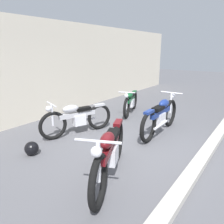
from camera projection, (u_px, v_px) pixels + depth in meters
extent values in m
plane|color=#56565B|center=(135.00, 146.00, 5.05)|extent=(40.00, 40.00, 0.00)
cube|color=beige|center=(33.00, 71.00, 6.64)|extent=(18.00, 0.30, 3.03)
cube|color=#B7B2A8|center=(200.00, 162.00, 4.24)|extent=(18.00, 0.24, 0.12)
sphere|color=black|center=(32.00, 148.00, 4.62)|extent=(0.29, 0.29, 0.29)
torus|color=black|center=(127.00, 108.00, 7.04)|extent=(0.66, 0.29, 0.67)
torus|color=black|center=(134.00, 100.00, 8.19)|extent=(0.66, 0.29, 0.67)
cube|color=silver|center=(131.00, 103.00, 7.65)|extent=(0.34, 0.27, 0.26)
cube|color=#145128|center=(131.00, 99.00, 7.57)|extent=(0.93, 0.39, 0.11)
ellipsoid|color=#145128|center=(130.00, 95.00, 7.37)|extent=(0.44, 0.30, 0.18)
cube|color=black|center=(132.00, 95.00, 7.69)|extent=(0.40, 0.27, 0.07)
cube|color=#145128|center=(135.00, 92.00, 8.11)|extent=(0.31, 0.20, 0.06)
cylinder|color=silver|center=(127.00, 100.00, 6.98)|extent=(0.05, 0.05, 0.51)
cylinder|color=silver|center=(127.00, 92.00, 6.91)|extent=(0.20, 0.52, 0.03)
sphere|color=silver|center=(126.00, 96.00, 6.86)|extent=(0.13, 0.13, 0.13)
cylinder|color=silver|center=(129.00, 103.00, 7.87)|extent=(0.63, 0.26, 0.06)
torus|color=black|center=(99.00, 182.00, 3.02)|extent=(0.76, 0.41, 0.79)
torus|color=black|center=(118.00, 140.00, 4.40)|extent=(0.76, 0.41, 0.79)
cube|color=silver|center=(111.00, 155.00, 3.76)|extent=(0.40, 0.34, 0.30)
cube|color=#590F14|center=(110.00, 146.00, 3.66)|extent=(1.06, 0.54, 0.13)
ellipsoid|color=#590F14|center=(107.00, 140.00, 3.42)|extent=(0.52, 0.39, 0.22)
cube|color=black|center=(112.00, 134.00, 3.80)|extent=(0.47, 0.35, 0.09)
cube|color=#590F14|center=(118.00, 123.00, 4.30)|extent=(0.37, 0.26, 0.06)
cylinder|color=silver|center=(98.00, 162.00, 2.94)|extent=(0.06, 0.06, 0.59)
cylinder|color=silver|center=(98.00, 141.00, 2.86)|extent=(0.29, 0.59, 0.04)
sphere|color=silver|center=(96.00, 152.00, 2.81)|extent=(0.15, 0.15, 0.15)
cylinder|color=silver|center=(106.00, 152.00, 4.00)|extent=(0.72, 0.36, 0.06)
torus|color=black|center=(170.00, 113.00, 6.33)|extent=(0.78, 0.11, 0.78)
torus|color=black|center=(148.00, 127.00, 5.19)|extent=(0.78, 0.11, 0.78)
cube|color=silver|center=(160.00, 119.00, 5.71)|extent=(0.34, 0.22, 0.30)
cube|color=navy|center=(161.00, 112.00, 5.70)|extent=(1.09, 0.13, 0.13)
ellipsoid|color=navy|center=(164.00, 103.00, 5.80)|extent=(0.47, 0.22, 0.21)
cube|color=black|center=(158.00, 108.00, 5.52)|extent=(0.43, 0.20, 0.08)
cube|color=navy|center=(149.00, 112.00, 5.09)|extent=(0.34, 0.13, 0.06)
cylinder|color=silver|center=(171.00, 103.00, 6.25)|extent=(0.06, 0.06, 0.58)
cylinder|color=silver|center=(172.00, 93.00, 6.17)|extent=(0.05, 0.62, 0.04)
sphere|color=silver|center=(172.00, 96.00, 6.26)|extent=(0.15, 0.15, 0.15)
cylinder|color=silver|center=(161.00, 125.00, 5.49)|extent=(0.74, 0.08, 0.06)
torus|color=black|center=(53.00, 126.00, 5.36)|extent=(0.70, 0.32, 0.71)
torus|color=black|center=(99.00, 117.00, 6.08)|extent=(0.70, 0.32, 0.71)
cube|color=silver|center=(79.00, 120.00, 5.74)|extent=(0.36, 0.29, 0.27)
cube|color=#ADADB2|center=(77.00, 114.00, 5.67)|extent=(0.97, 0.43, 0.12)
ellipsoid|color=#ADADB2|center=(71.00, 109.00, 5.53)|extent=(0.47, 0.33, 0.19)
cube|color=black|center=(83.00, 109.00, 5.73)|extent=(0.43, 0.30, 0.08)
cube|color=#ADADB2|center=(99.00, 105.00, 5.99)|extent=(0.33, 0.21, 0.06)
cylinder|color=silver|center=(52.00, 115.00, 5.29)|extent=(0.05, 0.05, 0.53)
cylinder|color=silver|center=(51.00, 104.00, 5.21)|extent=(0.22, 0.54, 0.04)
sphere|color=silver|center=(48.00, 109.00, 5.20)|extent=(0.14, 0.14, 0.14)
cylinder|color=silver|center=(84.00, 120.00, 5.96)|extent=(0.66, 0.28, 0.06)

